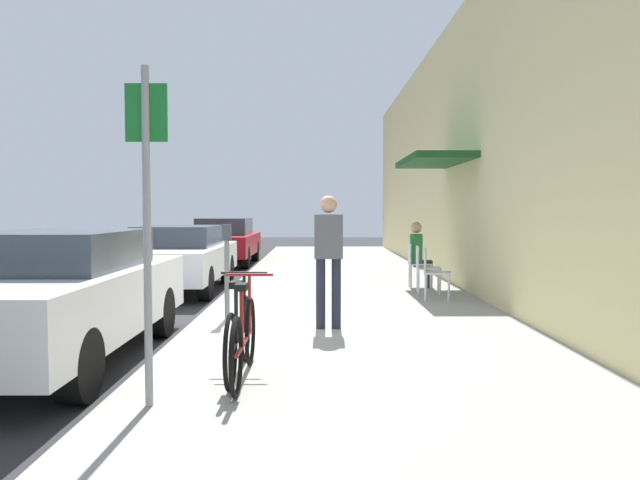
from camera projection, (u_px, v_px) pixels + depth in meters
ground_plane at (187, 335)px, 8.02m from camera, size 60.00×60.00×0.00m
sidewalk_slab at (351, 307)px, 10.03m from camera, size 4.50×32.00×0.12m
building_facade at (499, 138)px, 9.92m from camera, size 1.40×32.00×5.61m
parked_car_0 at (55, 294)px, 6.54m from camera, size 1.80×4.40×1.41m
parked_car_1 at (179, 257)px, 12.43m from camera, size 1.80×4.40×1.32m
parked_car_2 at (224, 241)px, 18.63m from camera, size 1.80×4.40×1.41m
parking_meter at (227, 264)px, 8.52m from camera, size 0.12×0.10×1.32m
street_sign at (147, 209)px, 4.68m from camera, size 0.32×0.06×2.60m
bicycle_0 at (244, 339)px, 5.47m from camera, size 0.46×1.71×0.90m
bicycle_1 at (238, 336)px, 5.64m from camera, size 0.46×1.71×0.90m
cafe_chair_0 at (433, 270)px, 10.36m from camera, size 0.52×0.52×0.87m
cafe_chair_1 at (424, 266)px, 11.16m from camera, size 0.49×0.49×0.87m
cafe_chair_2 at (416, 262)px, 12.09m from camera, size 0.47×0.47×0.87m
seated_patron_2 at (419, 252)px, 12.08m from camera, size 0.44×0.38×1.29m
pedestrian_standing at (328, 251)px, 7.82m from camera, size 0.36×0.22×1.70m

